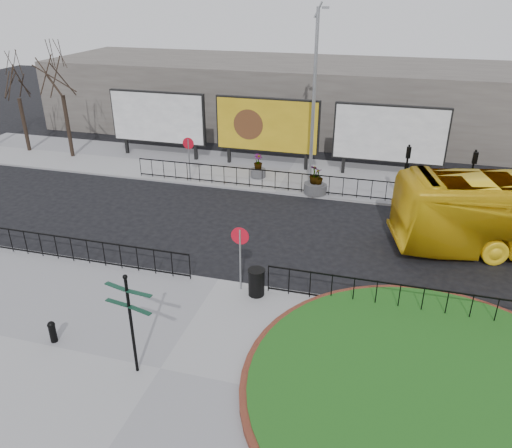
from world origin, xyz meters
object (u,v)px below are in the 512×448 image
(fingerpost_sign, at_px, (130,315))
(planter_b, at_px, (314,184))
(litter_bin, at_px, (256,282))
(planter_c, at_px, (318,185))
(lamp_post, at_px, (314,97))
(bollard, at_px, (52,331))
(planter_a, at_px, (258,169))
(billboard_mid, at_px, (267,126))

(fingerpost_sign, xyz_separation_m, planter_b, (2.60, 14.65, -1.41))
(litter_bin, xyz_separation_m, planter_c, (0.56, 10.00, -0.05))
(lamp_post, height_order, planter_b, lamp_post)
(lamp_post, xyz_separation_m, fingerpost_sign, (-2.10, -16.25, -2.77))
(lamp_post, distance_m, planter_c, 4.58)
(bollard, bearing_deg, planter_c, 67.44)
(bollard, distance_m, planter_a, 15.92)
(planter_c, bearing_deg, billboard_mid, 136.01)
(planter_b, distance_m, planter_c, 0.21)
(bollard, xyz_separation_m, planter_b, (5.69, 14.17, 0.12))
(planter_c, bearing_deg, fingerpost_sign, -100.81)
(litter_bin, height_order, planter_b, planter_b)
(fingerpost_sign, xyz_separation_m, bollard, (-3.09, 0.48, -1.53))
(billboard_mid, relative_size, planter_c, 4.53)
(lamp_post, height_order, planter_c, lamp_post)
(planter_b, bearing_deg, billboard_mid, 134.42)
(bollard, height_order, planter_a, planter_a)
(planter_b, bearing_deg, lamp_post, 107.12)
(lamp_post, height_order, bollard, lamp_post)
(billboard_mid, height_order, litter_bin, billboard_mid)
(planter_a, height_order, planter_c, planter_c)
(billboard_mid, distance_m, planter_c, 5.52)
(litter_bin, bearing_deg, billboard_mid, 103.04)
(fingerpost_sign, distance_m, litter_bin, 5.35)
(lamp_post, height_order, fingerpost_sign, lamp_post)
(billboard_mid, distance_m, lamp_post, 4.23)
(billboard_mid, bearing_deg, litter_bin, -76.96)
(fingerpost_sign, bearing_deg, litter_bin, 78.76)
(bollard, bearing_deg, litter_bin, 38.04)
(litter_bin, bearing_deg, bollard, -141.96)
(bollard, bearing_deg, planter_b, 68.13)
(fingerpost_sign, xyz_separation_m, planter_c, (2.80, 14.65, -1.47))
(planter_b, bearing_deg, bollard, -111.87)
(lamp_post, xyz_separation_m, planter_c, (0.69, -1.60, -4.24))
(litter_bin, height_order, planter_a, planter_a)
(litter_bin, xyz_separation_m, planter_b, (0.36, 10.00, 0.01))
(fingerpost_sign, relative_size, bollard, 4.36)
(billboard_mid, relative_size, planter_a, 4.62)
(billboard_mid, xyz_separation_m, bollard, (-2.19, -17.74, -2.08))
(bollard, distance_m, planter_c, 15.35)
(lamp_post, distance_m, fingerpost_sign, 16.62)
(bollard, bearing_deg, lamp_post, 71.77)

